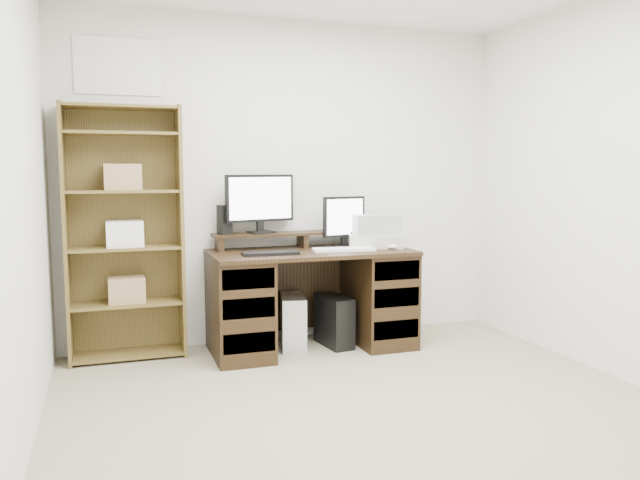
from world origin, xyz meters
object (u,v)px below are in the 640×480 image
desk (311,298)px  bookshelf (125,231)px  printer (375,240)px  monitor_wide (260,200)px  tower_black (334,321)px  tower_silver (293,321)px  monitor_small (344,220)px

desk → bookshelf: bearing=170.8°
desk → printer: 0.68m
monitor_wide → tower_black: monitor_wide is taller
monitor_wide → tower_silver: (0.21, -0.15, -0.92)m
tower_silver → bookshelf: (-1.20, 0.15, 0.72)m
tower_silver → bookshelf: bearing=-174.6°
monitor_wide → tower_black: (0.52, -0.21, -0.93)m
tower_silver → printer: bearing=9.6°
desk → tower_black: size_ratio=3.72×
monitor_small → tower_silver: 0.88m
monitor_wide → printer: monitor_wide is taller
printer → tower_black: (-0.35, -0.03, -0.61)m
printer → tower_black: bearing=-157.4°
monitor_wide → tower_black: 1.08m
bookshelf → printer: bearing=-5.5°
desk → tower_black: (0.19, 0.01, -0.20)m
printer → desk: bearing=-158.1°
monitor_wide → tower_black: bearing=-35.2°
tower_silver → monitor_wide: bearing=157.3°
monitor_wide → bookshelf: (-0.99, -0.00, -0.20)m
desk → monitor_small: (0.31, 0.10, 0.57)m
printer → bookshelf: bearing=-167.2°
desk → tower_silver: size_ratio=3.74×
tower_black → monitor_small: bearing=32.5°
monitor_small → printer: size_ratio=0.97×
monitor_small → tower_black: monitor_small is taller
desk → bookshelf: bookshelf is taller
monitor_small → bookshelf: (-1.63, 0.11, -0.05)m
desk → tower_black: 0.27m
tower_silver → tower_black: bearing=1.7°
monitor_small → tower_silver: bearing=174.6°
monitor_wide → printer: size_ratio=1.36×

